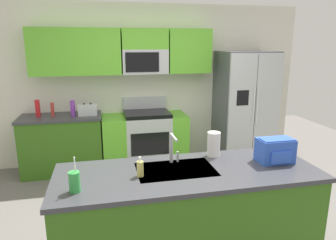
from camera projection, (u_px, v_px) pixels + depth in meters
ground_plane at (183, 222)px, 3.50m from camera, size 9.00×9.00×0.00m
kitchen_wall_unit at (143, 74)px, 5.09m from camera, size 5.20×0.43×2.60m
back_counter at (63, 144)px, 4.79m from camera, size 1.22×0.63×0.90m
range_oven at (145, 139)px, 5.07m from camera, size 1.36×0.61×1.10m
refrigerator at (244, 107)px, 5.24m from camera, size 0.90×0.76×1.85m
island_counter at (187, 216)px, 2.78m from camera, size 2.28×0.84×0.90m
toaster at (88, 109)px, 4.70m from camera, size 0.28×0.16×0.18m
pepper_mill at (52, 110)px, 4.64m from camera, size 0.05×0.05×0.21m
bottle_red at (38, 108)px, 4.62m from camera, size 0.07×0.07×0.25m
bottle_purple at (73, 108)px, 4.64m from camera, size 0.07×0.07×0.24m
sink_faucet at (173, 146)px, 2.79m from camera, size 0.09×0.21×0.28m
drink_cup_green at (74, 182)px, 2.27m from camera, size 0.08×0.08×0.28m
soap_dispenser at (140, 169)px, 2.54m from camera, size 0.06×0.06×0.17m
paper_towel_roll at (214, 144)px, 2.99m from camera, size 0.12×0.12×0.24m
backpack at (275, 150)px, 2.83m from camera, size 0.32×0.22×0.23m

